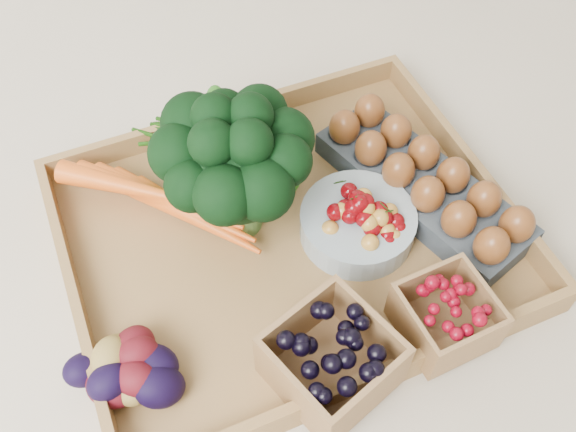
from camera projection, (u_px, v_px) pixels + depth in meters
name	position (u px, v px, depth m)	size (l,w,h in m)	color
ground	(288.00, 243.00, 0.84)	(4.00, 4.00, 0.00)	beige
tray	(288.00, 240.00, 0.83)	(0.55, 0.45, 0.01)	olive
carrots	(168.00, 202.00, 0.83)	(0.21, 0.15, 0.05)	orange
lettuce	(230.00, 146.00, 0.83)	(0.13, 0.13, 0.13)	#16530D
broccoli	(237.00, 187.00, 0.78)	(0.19, 0.19, 0.15)	black
cherry_bowl	(357.00, 224.00, 0.81)	(0.15, 0.15, 0.04)	#8C9EA5
egg_carton	(422.00, 188.00, 0.85)	(0.11, 0.30, 0.04)	#384047
potatoes	(123.00, 367.00, 0.68)	(0.13, 0.13, 0.07)	#460B12
punnet_blackberry	(332.00, 360.00, 0.68)	(0.12, 0.12, 0.08)	black
punnet_raspberry	(446.00, 315.00, 0.72)	(0.10, 0.10, 0.07)	maroon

